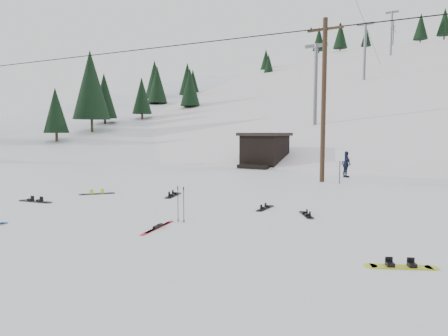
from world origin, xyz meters
The scene contains 20 objects.
ground centered at (0.00, 0.00, 0.00)m, with size 200.00×200.00×0.00m, color white.
ski_slope centered at (0.00, 55.00, -12.00)m, with size 60.00×75.00×45.00m, color white.
ridge_left centered at (-36.00, 48.00, -11.00)m, with size 34.00×85.00×38.00m, color white.
treeline_left centered at (-34.00, 40.00, 0.00)m, with size 20.00×64.00×10.00m, color black, non-canonical shape.
treeline_crest centered at (0.00, 86.00, 0.00)m, with size 50.00×6.00×10.00m, color black, non-canonical shape.
utility_pole centered at (2.00, 14.00, 4.68)m, with size 2.00×0.26×9.00m.
trail_sign centered at (3.10, 13.58, 1.27)m, with size 0.50×0.09×1.85m.
lift_hut centered at (-5.00, 20.94, 1.36)m, with size 3.40×4.10×2.75m.
lift_tower_near centered at (-4.00, 30.00, 7.86)m, with size 2.20×0.36×8.00m.
lift_tower_mid centered at (-4.00, 50.00, 14.36)m, with size 2.20×0.36×8.00m.
lift_tower_far centered at (-4.00, 70.00, 20.86)m, with size 2.20×0.36×8.00m.
hero_skis centered at (1.40, 0.80, 0.03)m, with size 0.52×1.82×0.10m.
ski_poles centered at (1.50, 1.76, 0.57)m, with size 0.31×0.08×1.12m.
board_scatter_a centered at (-5.74, 1.56, 0.03)m, with size 1.65×0.53×0.12m.
board_scatter_b centered at (-1.98, 5.66, 0.03)m, with size 0.79×1.59×0.12m.
board_scatter_c centered at (-5.21, 4.24, 0.03)m, with size 1.09×1.30×0.11m.
board_scatter_d centered at (4.46, 4.81, 0.02)m, with size 0.85×1.11×0.09m.
board_scatter_e centered at (7.96, 0.85, 0.03)m, with size 1.37×0.82×0.10m.
board_scatter_f centered at (2.76, 5.14, 0.02)m, with size 0.30×1.34×0.09m.
skier_navy centered at (2.56, 16.91, 0.81)m, with size 0.95×0.40×1.62m, color #171C3A.
Camera 1 is at (9.08, -7.91, 2.80)m, focal length 32.00 mm.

